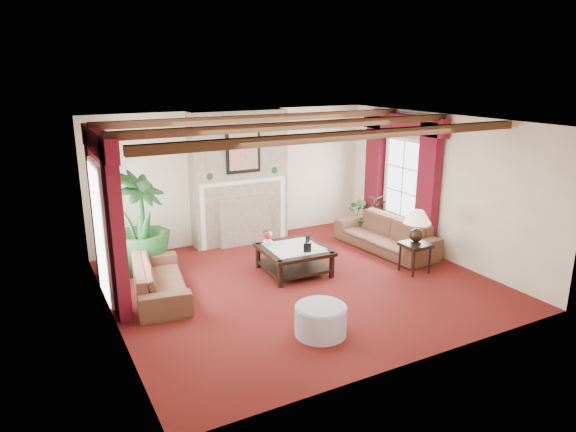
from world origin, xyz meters
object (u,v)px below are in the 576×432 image
potted_palm (142,245)px  ottoman (321,320)px  sofa_left (159,273)px  sofa_right (386,229)px  side_table (415,258)px  coffee_table (294,260)px

potted_palm → ottoman: bearing=-65.0°
sofa_left → ottoman: sofa_left is taller
sofa_right → sofa_left: bearing=-94.6°
sofa_left → ottoman: (1.60, -2.26, -0.17)m
sofa_right → side_table: sofa_right is taller
coffee_table → ottoman: coffee_table is taller
sofa_left → potted_palm: bearing=8.5°
potted_palm → ottoman: 3.78m
ottoman → side_table: bearing=23.2°
sofa_right → potted_palm: bearing=-109.1°
sofa_left → sofa_right: sofa_right is taller
potted_palm → coffee_table: (2.34, -1.30, -0.27)m
coffee_table → ottoman: bearing=-106.6°
potted_palm → sofa_left: bearing=-90.4°
sofa_left → potted_palm: size_ratio=1.01×
sofa_right → potted_palm: 4.65m
side_table → ottoman: size_ratio=0.76×
sofa_left → coffee_table: bearing=-84.6°
coffee_table → side_table: size_ratio=2.08×
coffee_table → ottoman: 2.24m
potted_palm → ottoman: size_ratio=2.81×
potted_palm → ottoman: (1.59, -3.42, -0.30)m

